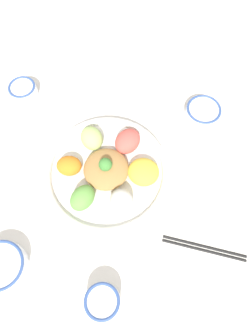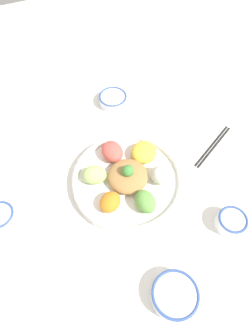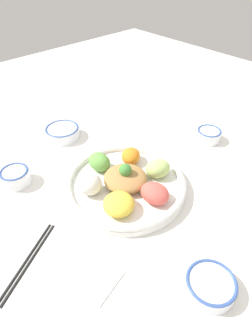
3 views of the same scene
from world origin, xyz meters
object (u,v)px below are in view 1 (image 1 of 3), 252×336
object	(u,v)px
sauce_bowl_red	(103,301)
rice_bowl_blue	(203,112)
salad_platter	(107,171)
rice_bowl_plain	(23,90)
serving_spoon_extra	(227,184)
sauce_bowl_dark	(1,266)
chopsticks_pair_near	(204,248)

from	to	relation	value
sauce_bowl_red	rice_bowl_blue	bearing A→B (deg)	13.89
salad_platter	sauce_bowl_red	size ratio (longest dim) A/B	4.17
rice_bowl_plain	serving_spoon_extra	xyz separation A→B (m)	(0.19, -0.64, -0.02)
salad_platter	rice_bowl_plain	distance (m)	0.38
salad_platter	sauce_bowl_dark	distance (m)	0.35
serving_spoon_extra	rice_bowl_blue	bearing A→B (deg)	-48.72
rice_bowl_plain	sauce_bowl_dark	bearing A→B (deg)	-134.93
sauce_bowl_red	rice_bowl_blue	world-z (taller)	sauce_bowl_red
salad_platter	rice_bowl_plain	xyz separation A→B (m)	(0.02, 0.38, -0.00)
sauce_bowl_red	rice_bowl_plain	distance (m)	0.65
salad_platter	chopsticks_pair_near	distance (m)	0.32
salad_platter	sauce_bowl_red	world-z (taller)	salad_platter
chopsticks_pair_near	rice_bowl_blue	bearing A→B (deg)	98.73
sauce_bowl_red	sauce_bowl_dark	size ratio (longest dim) A/B	0.70
sauce_bowl_red	rice_bowl_plain	bearing A→B (deg)	66.96
salad_platter	sauce_bowl_dark	bearing A→B (deg)	177.34
salad_platter	serving_spoon_extra	bearing A→B (deg)	-52.10
sauce_bowl_red	rice_bowl_blue	distance (m)	0.59
sauce_bowl_red	salad_platter	bearing A→B (deg)	42.33
sauce_bowl_red	serving_spoon_extra	size ratio (longest dim) A/B	0.59
rice_bowl_blue	rice_bowl_plain	size ratio (longest dim) A/B	1.25
rice_bowl_blue	chopsticks_pair_near	size ratio (longest dim) A/B	0.54
rice_bowl_plain	sauce_bowl_red	bearing A→B (deg)	-113.04
sauce_bowl_red	serving_spoon_extra	distance (m)	0.44
salad_platter	chopsticks_pair_near	bearing A→B (deg)	-86.22
sauce_bowl_red	chopsticks_pair_near	bearing A→B (deg)	-21.67
rice_bowl_plain	serving_spoon_extra	distance (m)	0.67
chopsticks_pair_near	serving_spoon_extra	world-z (taller)	chopsticks_pair_near
rice_bowl_blue	sauce_bowl_dark	bearing A→B (deg)	172.46
chopsticks_pair_near	sauce_bowl_dark	bearing A→B (deg)	-161.36
sauce_bowl_red	chopsticks_pair_near	distance (m)	0.28
rice_bowl_blue	sauce_bowl_dark	distance (m)	0.69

